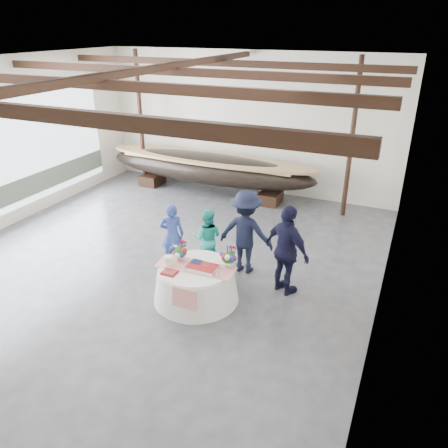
% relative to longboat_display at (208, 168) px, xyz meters
% --- Properties ---
extents(floor, '(10.00, 12.00, 0.01)m').
position_rel_longboat_display_xyz_m(floor, '(0.99, -5.03, -0.88)').
color(floor, '#3D3D42').
rests_on(floor, ground).
extents(wall_back, '(10.00, 0.02, 4.50)m').
position_rel_longboat_display_xyz_m(wall_back, '(0.99, 0.97, 1.37)').
color(wall_back, silver).
rests_on(wall_back, ground).
extents(wall_right, '(0.02, 12.00, 4.50)m').
position_rel_longboat_display_xyz_m(wall_right, '(5.99, -5.03, 1.37)').
color(wall_right, silver).
rests_on(wall_right, ground).
extents(ceiling, '(10.00, 12.00, 0.01)m').
position_rel_longboat_display_xyz_m(ceiling, '(0.99, -5.03, 3.62)').
color(ceiling, white).
rests_on(ceiling, wall_back).
extents(pavilion_structure, '(9.80, 11.76, 4.50)m').
position_rel_longboat_display_xyz_m(pavilion_structure, '(0.99, -4.17, 3.12)').
color(pavilion_structure, black).
rests_on(pavilion_structure, ground).
extents(open_bay, '(0.03, 7.00, 3.20)m').
position_rel_longboat_display_xyz_m(open_bay, '(-3.96, -4.03, 0.95)').
color(open_bay, silver).
rests_on(open_bay, ground).
extents(longboat_display, '(7.34, 1.47, 1.38)m').
position_rel_longboat_display_xyz_m(longboat_display, '(0.00, 0.00, 0.00)').
color(longboat_display, black).
rests_on(longboat_display, ground).
extents(banquet_table, '(1.76, 1.76, 0.76)m').
position_rel_longboat_display_xyz_m(banquet_table, '(2.52, -5.70, -0.50)').
color(banquet_table, silver).
rests_on(banquet_table, ground).
extents(tabletop_items, '(1.66, 1.00, 0.40)m').
position_rel_longboat_display_xyz_m(tabletop_items, '(2.54, -5.57, 0.03)').
color(tabletop_items, red).
rests_on(tabletop_items, banquet_table).
extents(guest_woman_blue, '(0.67, 0.58, 1.53)m').
position_rel_longboat_display_xyz_m(guest_woman_blue, '(1.34, -4.61, -0.11)').
color(guest_woman_blue, navy).
rests_on(guest_woman_blue, ground).
extents(guest_woman_teal, '(0.81, 0.70, 1.43)m').
position_rel_longboat_display_xyz_m(guest_woman_teal, '(2.12, -4.36, -0.17)').
color(guest_woman_teal, '#22B2A0').
rests_on(guest_woman_teal, ground).
extents(guest_man_left, '(1.28, 0.76, 1.94)m').
position_rel_longboat_display_xyz_m(guest_man_left, '(3.01, -4.19, 0.09)').
color(guest_man_left, black).
rests_on(guest_man_left, ground).
extents(guest_man_right, '(1.25, 0.97, 1.97)m').
position_rel_longboat_display_xyz_m(guest_man_right, '(4.11, -4.69, 0.11)').
color(guest_man_right, black).
rests_on(guest_man_right, ground).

